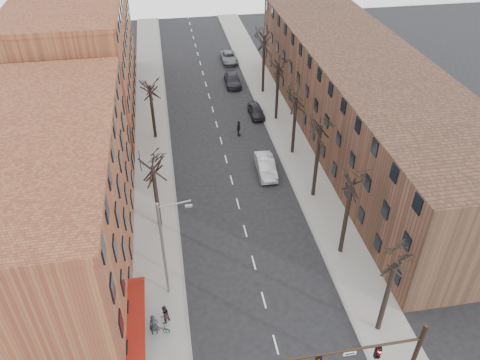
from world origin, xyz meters
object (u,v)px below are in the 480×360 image
bicycle (159,328)px  parked_car_mid (233,80)px  silver_sedan (266,166)px  pedestrian_a (154,325)px  parked_car_near (256,111)px

bicycle → parked_car_mid: bearing=4.6°
silver_sedan → pedestrian_a: size_ratio=2.77×
pedestrian_a → bicycle: bearing=-0.2°
pedestrian_a → parked_car_near: bearing=59.2°
pedestrian_a → silver_sedan: bearing=49.6°
silver_sedan → pedestrian_a: pedestrian_a is taller
parked_car_mid → pedestrian_a: 42.62m
pedestrian_a → bicycle: 0.61m
parked_car_mid → parked_car_near: bearing=-79.9°
parked_car_near → parked_car_mid: size_ratio=0.81×
silver_sedan → parked_car_near: bearing=85.2°
parked_car_mid → pedestrian_a: size_ratio=2.86×
parked_car_near → parked_car_mid: parked_car_mid is taller
parked_car_near → pedestrian_a: (-13.65, -31.01, 0.34)m
silver_sedan → parked_car_near: (1.50, 12.62, -0.11)m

